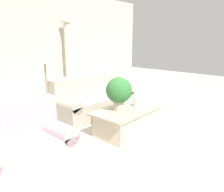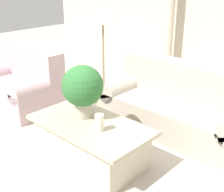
% 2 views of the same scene
% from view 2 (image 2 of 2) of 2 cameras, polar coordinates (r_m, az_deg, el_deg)
% --- Properties ---
extents(ground_plane, '(16.00, 16.00, 0.00)m').
position_cam_2_polar(ground_plane, '(4.03, 2.07, -8.71)').
color(ground_plane, '#BCB2A3').
extents(sofa_long, '(2.06, 0.85, 0.91)m').
position_cam_2_polar(sofa_long, '(4.29, 11.99, -1.94)').
color(sofa_long, '#ADA393').
rests_on(sofa_long, ground_plane).
extents(loveseat, '(1.37, 0.85, 0.91)m').
position_cam_2_polar(loveseat, '(5.23, -16.11, 2.16)').
color(loveseat, '#B79CA2').
rests_on(loveseat, ground_plane).
extents(coffee_table, '(1.40, 0.76, 0.47)m').
position_cam_2_polar(coffee_table, '(3.61, -3.90, -8.24)').
color(coffee_table, beige).
rests_on(coffee_table, ground_plane).
extents(potted_plant, '(0.48, 0.48, 0.62)m').
position_cam_2_polar(potted_plant, '(3.53, -5.40, 1.59)').
color(potted_plant, '#B2A893').
rests_on(potted_plant, coffee_table).
extents(pillar_candle, '(0.10, 0.10, 0.19)m').
position_cam_2_polar(pillar_candle, '(3.30, -2.30, -4.90)').
color(pillar_candle, silver).
rests_on(pillar_candle, coffee_table).
extents(floor_lamp, '(0.36, 0.36, 1.57)m').
position_cam_2_polar(floor_lamp, '(4.70, -1.66, 13.02)').
color(floor_lamp, gray).
rests_on(floor_lamp, ground_plane).
extents(column_left, '(0.28, 0.28, 2.29)m').
position_cam_2_polar(column_left, '(6.55, 10.47, 13.97)').
color(column_left, beige).
rests_on(column_left, ground_plane).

